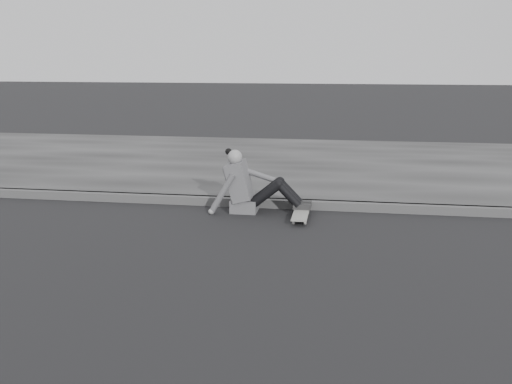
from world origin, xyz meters
TOP-DOWN VIEW (x-y plane):
  - ground at (0.00, 0.00)m, footprint 80.00×80.00m
  - curb at (0.00, 2.58)m, footprint 24.00×0.16m
  - sidewalk at (0.00, 5.60)m, footprint 24.00×6.00m
  - skateboard at (-1.87, 2.05)m, footprint 0.20×0.78m
  - seated_woman at (-2.61, 2.30)m, footprint 1.38×0.46m

SIDE VIEW (x-z plane):
  - ground at x=0.00m, z-range 0.00..0.00m
  - curb at x=0.00m, z-range 0.00..0.12m
  - sidewalk at x=0.00m, z-range 0.00..0.12m
  - skateboard at x=-1.87m, z-range 0.03..0.12m
  - seated_woman at x=-2.61m, z-range -0.08..0.80m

